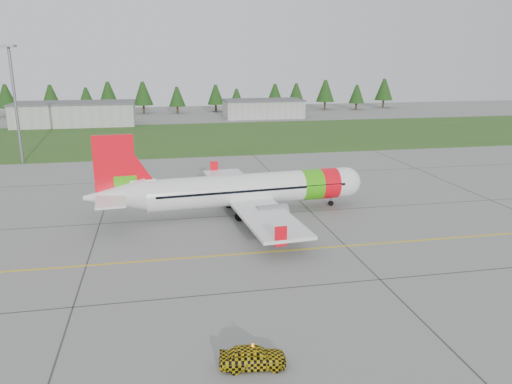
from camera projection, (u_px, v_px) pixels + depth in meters
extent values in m
plane|color=gray|center=(266.00, 290.00, 40.68)|extent=(320.00, 320.00, 0.00)
cylinder|color=white|center=(251.00, 189.00, 60.22)|extent=(25.26, 5.86, 3.76)
sphere|color=white|center=(346.00, 182.00, 63.57)|extent=(3.76, 3.76, 3.76)
cone|color=white|center=(115.00, 196.00, 55.86)|extent=(7.03, 4.31, 3.76)
cube|color=black|center=(348.00, 179.00, 63.56)|extent=(1.75, 2.62, 0.54)
cylinder|color=#3CB60D|center=(310.00, 184.00, 62.28)|extent=(2.82, 4.03, 3.84)
cylinder|color=#F70817|center=(327.00, 183.00, 62.90)|extent=(2.44, 4.00, 3.84)
cube|color=white|center=(247.00, 198.00, 60.36)|extent=(7.88, 31.15, 0.35)
cube|color=#F70817|center=(214.00, 168.00, 74.16)|extent=(1.17, 0.27, 1.93)
cube|color=#F70817|center=(281.00, 236.00, 45.77)|extent=(1.17, 0.27, 1.93)
cylinder|color=gray|center=(247.00, 190.00, 65.80)|extent=(3.62, 2.31, 2.02)
cylinder|color=gray|center=(272.00, 213.00, 55.98)|extent=(3.62, 2.31, 2.02)
cube|color=#F70817|center=(114.00, 168.00, 55.07)|extent=(4.44, 0.72, 7.32)
cube|color=#3CB60D|center=(126.00, 186.00, 55.91)|extent=(2.53, 0.61, 2.31)
cube|color=white|center=(110.00, 194.00, 55.67)|extent=(4.01, 11.29, 0.21)
cylinder|color=slate|center=(331.00, 200.00, 63.66)|extent=(0.17, 0.17, 1.35)
cylinder|color=black|center=(331.00, 203.00, 63.75)|extent=(0.68, 0.32, 0.65)
cylinder|color=slate|center=(234.00, 200.00, 62.87)|extent=(0.21, 0.21, 1.83)
cylinder|color=black|center=(232.00, 204.00, 62.87)|extent=(1.03, 0.52, 1.00)
cylinder|color=slate|center=(245.00, 213.00, 57.87)|extent=(0.21, 0.21, 1.83)
cylinder|color=black|center=(242.00, 216.00, 57.87)|extent=(1.03, 0.52, 1.00)
imported|color=yellow|center=(253.00, 337.00, 30.04)|extent=(1.58, 1.80, 4.11)
cube|color=#30561E|center=(192.00, 137.00, 118.29)|extent=(320.00, 50.00, 0.03)
cube|color=gold|center=(248.00, 253.00, 48.25)|extent=(120.00, 0.25, 0.02)
cube|color=#A8A8A3|center=(76.00, 114.00, 138.35)|extent=(32.00, 14.00, 6.00)
cube|color=#A8A8A3|center=(263.00, 109.00, 156.41)|extent=(24.00, 12.00, 5.20)
cylinder|color=slate|center=(16.00, 107.00, 86.92)|extent=(0.50, 0.50, 20.00)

